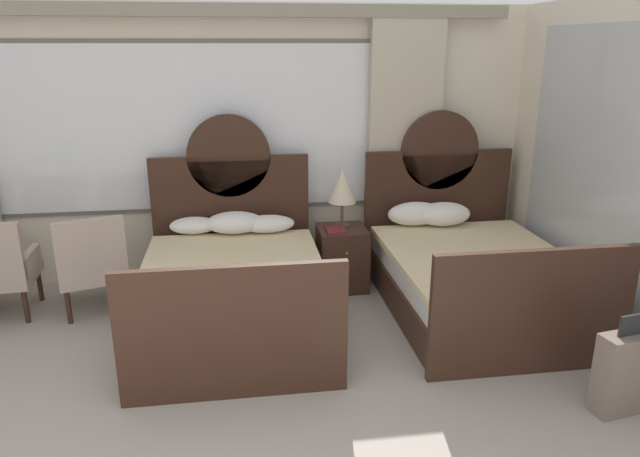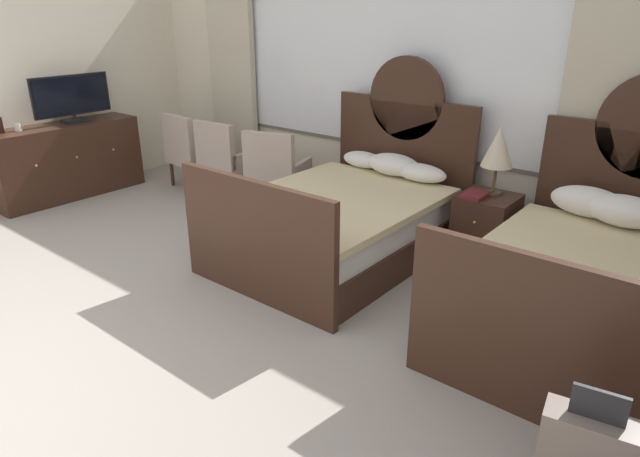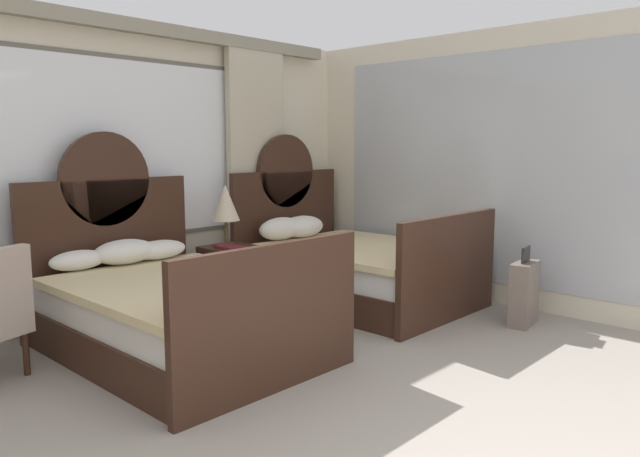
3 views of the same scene
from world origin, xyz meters
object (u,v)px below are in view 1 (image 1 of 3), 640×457
Objects in this scene: armchair_by_window_left at (92,263)px; suitcase_on_floor at (625,372)px; bed_near_mirror at (470,272)px; book_on_nightstand at (336,230)px; nightstand_between_beds at (342,258)px; bed_near_window at (234,286)px; table_lamp_on_nightstand at (342,186)px.

armchair_by_window_left reaches higher than suitcase_on_floor.
bed_near_mirror reaches higher than suitcase_on_floor.
bed_near_mirror is at bearing -26.08° from book_on_nightstand.
book_on_nightstand is at bearing -132.19° from nightstand_between_beds.
bed_near_window is 3.50× the size of nightstand_between_beds.
armchair_by_window_left is (-2.22, -0.13, -0.16)m from book_on_nightstand.
bed_near_mirror is 3.65× the size of table_lamp_on_nightstand.
table_lamp_on_nightstand reaches higher than book_on_nightstand.
table_lamp_on_nightstand is at bearing 7.16° from armchair_by_window_left.
bed_near_window reaches higher than nightstand_between_beds.
bed_near_window is 2.35× the size of armchair_by_window_left.
armchair_by_window_left is (-3.36, 0.43, 0.12)m from bed_near_mirror.
book_on_nightstand is 2.70m from suitcase_on_floor.
bed_near_window reaches higher than armchair_by_window_left.
book_on_nightstand is 2.23m from armchair_by_window_left.
table_lamp_on_nightstand is 2.86m from suitcase_on_floor.
suitcase_on_floor is at bearing -55.08° from book_on_nightstand.
bed_near_window is at bearing 179.96° from bed_near_mirror.
armchair_by_window_left is at bearing -176.60° from book_on_nightstand.
armchair_by_window_left is at bearing -174.42° from nightstand_between_beds.
bed_near_window is at bearing -148.51° from nightstand_between_beds.
suitcase_on_floor is (2.51, -1.64, -0.07)m from bed_near_window.
bed_near_mirror is 3.50× the size of nightstand_between_beds.
book_on_nightstand reaches higher than nightstand_between_beds.
bed_near_window reaches higher than book_on_nightstand.
table_lamp_on_nightstand is at bearing 60.22° from book_on_nightstand.
book_on_nightstand is (-1.14, 0.56, 0.28)m from bed_near_mirror.
nightstand_between_beds is at bearing 122.32° from suitcase_on_floor.
book_on_nightstand is (-0.09, -0.16, -0.39)m from table_lamp_on_nightstand.
armchair_by_window_left is at bearing -172.84° from table_lamp_on_nightstand.
nightstand_between_beds is 2.37× the size of book_on_nightstand.
armchair_by_window_left is at bearing 161.11° from bed_near_window.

